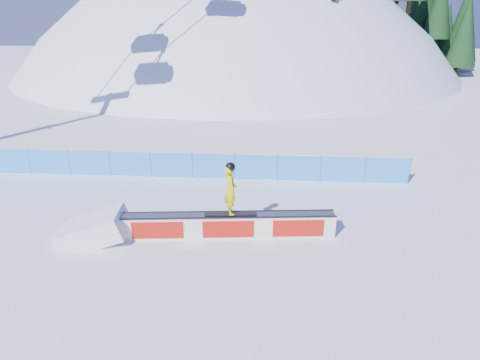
{
  "coord_description": "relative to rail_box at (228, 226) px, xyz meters",
  "views": [
    {
      "loc": [
        4.65,
        -14.24,
        7.47
      ],
      "look_at": [
        3.55,
        0.55,
        1.54
      ],
      "focal_mm": 32.0,
      "sensor_mm": 36.0,
      "label": 1
    }
  ],
  "objects": [
    {
      "name": "snow_ramp",
      "position": [
        -4.65,
        -0.48,
        -0.44
      ],
      "size": [
        2.52,
        1.73,
        1.48
      ],
      "primitive_type": null,
      "rotation": [
        0.0,
        -0.31,
        0.1
      ],
      "color": "white",
      "rests_on": "ground"
    },
    {
      "name": "safety_fence",
      "position": [
        -3.25,
        5.53,
        0.16
      ],
      "size": [
        22.05,
        0.05,
        1.3
      ],
      "color": "#2E8AEF",
      "rests_on": "ground"
    },
    {
      "name": "ground",
      "position": [
        -3.25,
        1.03,
        -0.44
      ],
      "size": [
        160.0,
        160.0,
        0.0
      ],
      "primitive_type": "plane",
      "color": "white",
      "rests_on": "ground"
    },
    {
      "name": "snow_hill",
      "position": [
        -3.25,
        43.03,
        -18.44
      ],
      "size": [
        64.0,
        64.0,
        64.0
      ],
      "color": "silver",
      "rests_on": "ground"
    },
    {
      "name": "snowboarder",
      "position": [
        0.09,
        0.01,
        1.38
      ],
      "size": [
        1.83,
        0.74,
        1.88
      ],
      "rotation": [
        0.0,
        0.0,
        1.9
      ],
      "color": "black",
      "rests_on": "rail_box"
    },
    {
      "name": "rail_box",
      "position": [
        0.0,
        0.0,
        0.0
      ],
      "size": [
        7.49,
        1.3,
        0.9
      ],
      "rotation": [
        0.0,
        0.0,
        0.1
      ],
      "color": "white",
      "rests_on": "ground"
    }
  ]
}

